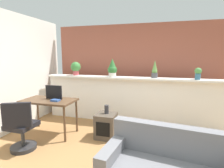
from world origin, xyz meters
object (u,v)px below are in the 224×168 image
at_px(potted_plant_1, 112,68).
at_px(tv_monitor, 54,92).
at_px(potted_plant_3, 198,73).
at_px(office_chair, 21,130).
at_px(potted_plant_2, 155,70).
at_px(desk, 49,104).
at_px(book_on_desk, 55,100).
at_px(vase_on_shelf, 107,109).
at_px(potted_plant_0, 76,68).
at_px(side_cube_shelf, 106,126).

height_order(potted_plant_1, tv_monitor, potted_plant_1).
height_order(potted_plant_1, potted_plant_3, potted_plant_1).
xyz_separation_m(potted_plant_3, office_chair, (-3.06, -1.81, -0.90)).
distance_m(potted_plant_2, desk, 2.46).
bearing_deg(potted_plant_1, office_chair, -121.96).
distance_m(potted_plant_1, book_on_desk, 1.56).
height_order(potted_plant_2, tv_monitor, potted_plant_2).
relative_size(potted_plant_2, office_chair, 0.46).
distance_m(potted_plant_2, book_on_desk, 2.30).
bearing_deg(tv_monitor, vase_on_shelf, 5.43).
height_order(potted_plant_3, book_on_desk, potted_plant_3).
bearing_deg(potted_plant_0, potted_plant_1, -3.25).
relative_size(potted_plant_3, desk, 0.24).
relative_size(tv_monitor, vase_on_shelf, 2.14).
relative_size(potted_plant_0, tv_monitor, 0.96).
bearing_deg(tv_monitor, potted_plant_2, 26.75).
bearing_deg(desk, side_cube_shelf, 7.09).
bearing_deg(potted_plant_1, potted_plant_2, 1.77).
bearing_deg(book_on_desk, potted_plant_3, 22.04).
xyz_separation_m(potted_plant_0, vase_on_shelf, (1.15, -0.94, -0.77)).
bearing_deg(tv_monitor, desk, -131.98).
relative_size(potted_plant_3, vase_on_shelf, 1.51).
relative_size(potted_plant_0, potted_plant_3, 1.36).
relative_size(potted_plant_0, office_chair, 0.39).
bearing_deg(office_chair, potted_plant_1, 58.04).
relative_size(potted_plant_3, tv_monitor, 0.70).
height_order(potted_plant_2, potted_plant_3, potted_plant_2).
xyz_separation_m(potted_plant_0, office_chair, (-0.11, -1.88, -0.96)).
height_order(potted_plant_0, potted_plant_3, potted_plant_0).
xyz_separation_m(potted_plant_2, side_cube_shelf, (-0.89, -0.95, -1.08)).
bearing_deg(potted_plant_1, tv_monitor, -135.65).
relative_size(office_chair, book_on_desk, 5.45).
xyz_separation_m(side_cube_shelf, vase_on_shelf, (0.00, 0.04, 0.34)).
xyz_separation_m(office_chair, side_cube_shelf, (1.26, 0.90, -0.14)).
bearing_deg(tv_monitor, side_cube_shelf, 3.54).
xyz_separation_m(side_cube_shelf, book_on_desk, (-1.00, -0.23, 0.52)).
distance_m(potted_plant_2, office_chair, 2.99).
bearing_deg(potted_plant_0, vase_on_shelf, -39.26).
bearing_deg(side_cube_shelf, book_on_desk, -167.27).
bearing_deg(potted_plant_3, tv_monitor, -161.56).
xyz_separation_m(office_chair, vase_on_shelf, (1.26, 0.94, 0.20)).
distance_m(vase_on_shelf, book_on_desk, 1.06).
relative_size(potted_plant_2, tv_monitor, 1.14).
relative_size(potted_plant_0, side_cube_shelf, 0.71).
relative_size(potted_plant_1, office_chair, 0.49).
bearing_deg(potted_plant_2, book_on_desk, -148.11).
bearing_deg(office_chair, side_cube_shelf, 35.59).
height_order(side_cube_shelf, vase_on_shelf, vase_on_shelf).
relative_size(tv_monitor, side_cube_shelf, 0.74).
bearing_deg(potted_plant_2, side_cube_shelf, -133.11).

